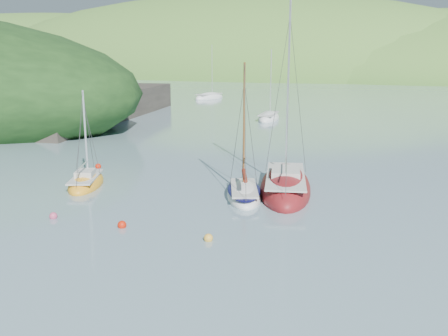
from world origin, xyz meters
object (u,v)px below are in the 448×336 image
at_px(sailboat_yellow, 86,183).
at_px(daysailer_white, 244,194).
at_px(distant_sloop_a, 269,118).
at_px(sloop_red, 285,188).
at_px(distant_sloop_c, 209,98).

bearing_deg(sailboat_yellow, daysailer_white, -15.77).
xyz_separation_m(daysailer_white, distant_sloop_a, (-8.82, 33.43, -0.03)).
bearing_deg(daysailer_white, distant_sloop_a, 82.34).
relative_size(daysailer_white, sloop_red, 0.63).
bearing_deg(distant_sloop_c, sailboat_yellow, -59.42).
relative_size(sailboat_yellow, distant_sloop_a, 0.70).
height_order(sloop_red, sailboat_yellow, sloop_red).
bearing_deg(distant_sloop_a, daysailer_white, -81.21).
relative_size(sailboat_yellow, distant_sloop_c, 0.64).
bearing_deg(sailboat_yellow, distant_sloop_c, 82.40).
distance_m(sloop_red, distant_sloop_a, 33.16).
bearing_deg(sloop_red, distant_sloop_a, 93.60).
bearing_deg(sloop_red, distant_sloop_c, 102.88).
height_order(sloop_red, distant_sloop_a, sloop_red).
height_order(daysailer_white, sailboat_yellow, daysailer_white).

